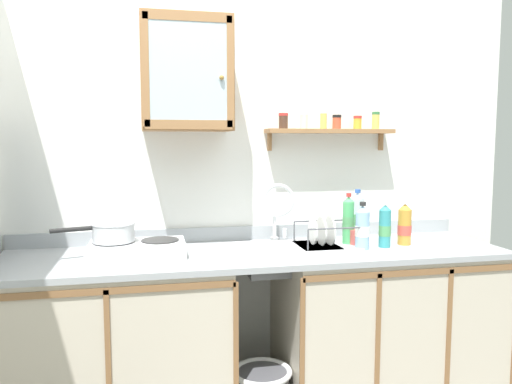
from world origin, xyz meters
TOP-DOWN VIEW (x-y plane):
  - back_wall at (0.00, 0.69)m, footprint 3.23×0.07m
  - lower_cabinet_run at (-0.73, 0.35)m, footprint 1.15×0.64m
  - lower_cabinet_run_right at (0.72, 0.35)m, footprint 1.18×0.64m
  - countertop at (0.00, 0.35)m, footprint 2.59×0.66m
  - backsplash at (0.00, 0.65)m, footprint 2.59×0.02m
  - sink at (0.16, 0.39)m, footprint 0.54×0.42m
  - hot_plate_stove at (-0.61, 0.38)m, footprint 0.47×0.29m
  - saucepan at (-0.73, 0.40)m, footprint 0.39×0.21m
  - bottle_water_blue_0 at (0.55, 0.28)m, footprint 0.08×0.08m
  - bottle_juice_amber_1 at (0.82, 0.34)m, footprint 0.07×0.07m
  - bottle_water_clear_2 at (0.60, 0.46)m, footprint 0.07×0.07m
  - bottle_detergent_teal_3 at (0.69, 0.30)m, footprint 0.06×0.06m
  - bottle_soda_green_4 at (0.51, 0.38)m, footprint 0.06×0.06m
  - dish_rack at (0.38, 0.37)m, footprint 0.32×0.27m
  - mug at (0.55, 0.35)m, footprint 0.10×0.10m
  - wall_cabinet at (-0.34, 0.51)m, footprint 0.46×0.32m
  - spice_shelf at (0.47, 0.60)m, footprint 0.75×0.14m

SIDE VIEW (x-z plane):
  - lower_cabinet_run at x=-0.73m, z-range 0.00..0.93m
  - lower_cabinet_run_right at x=0.72m, z-range 0.00..0.93m
  - countertop at x=0.00m, z-range 0.92..0.95m
  - sink at x=0.16m, z-range 0.72..1.17m
  - hot_plate_stove at x=-0.61m, z-range 0.95..1.02m
  - dish_rack at x=0.38m, z-range 0.91..1.08m
  - backsplash at x=0.00m, z-range 0.95..1.03m
  - mug at x=0.55m, z-range 0.95..1.05m
  - bottle_juice_amber_1 at x=0.82m, z-range 0.94..1.19m
  - bottle_detergent_teal_3 at x=0.69m, z-range 0.94..1.19m
  - bottle_water_blue_0 at x=0.55m, z-range 0.94..1.19m
  - saucepan at x=-0.73m, z-range 1.03..1.13m
  - bottle_soda_green_4 at x=0.51m, z-range 0.94..1.23m
  - bottle_water_clear_2 at x=0.60m, z-range 0.94..1.24m
  - back_wall at x=0.00m, z-range 0.01..2.58m
  - spice_shelf at x=0.47m, z-range 1.48..1.71m
  - wall_cabinet at x=-0.34m, z-range 1.57..2.16m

